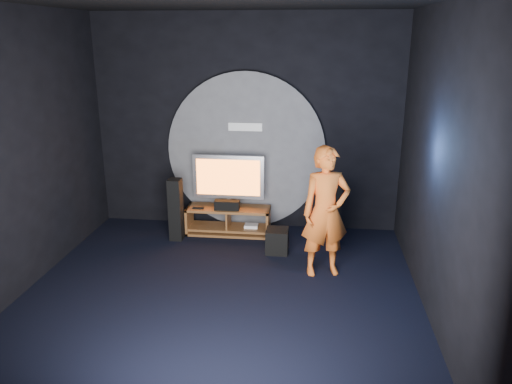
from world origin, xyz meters
TOP-DOWN VIEW (x-y plane):
  - floor at (0.00, 0.00)m, footprint 5.00×5.00m
  - back_wall at (0.00, 2.50)m, footprint 5.00×0.04m
  - front_wall at (0.00, -2.50)m, footprint 5.00×0.04m
  - left_wall at (-2.50, 0.00)m, footprint 0.04×5.00m
  - right_wall at (2.50, 0.00)m, footprint 0.04×5.00m
  - wall_disc_panel at (0.00, 2.44)m, footprint 2.60×0.11m
  - media_console at (-0.24, 2.05)m, footprint 1.36×0.45m
  - tv at (-0.24, 2.12)m, footprint 1.16×0.22m
  - center_speaker at (-0.24, 1.95)m, footprint 0.40×0.15m
  - remote at (-0.72, 1.93)m, footprint 0.18×0.05m
  - tower_speaker_left at (-1.02, 1.71)m, footprint 0.20×0.22m
  - tower_speaker_right at (1.45, 1.82)m, footprint 0.20×0.22m
  - subwoofer at (0.61, 1.39)m, footprint 0.33×0.33m
  - player at (1.30, 0.79)m, footprint 0.74×0.59m

SIDE VIEW (x-z plane):
  - floor at x=0.00m, z-range 0.00..0.00m
  - subwoofer at x=0.61m, z-range 0.00..0.36m
  - media_console at x=-0.24m, z-range -0.03..0.42m
  - remote at x=-0.72m, z-range 0.45..0.47m
  - tower_speaker_left at x=-1.02m, z-range 0.00..1.00m
  - tower_speaker_right at x=1.45m, z-range 0.00..1.00m
  - center_speaker at x=-0.24m, z-range 0.45..0.60m
  - player at x=1.30m, z-range 0.00..1.78m
  - tv at x=-0.24m, z-range 0.49..1.35m
  - wall_disc_panel at x=0.00m, z-range 0.00..2.60m
  - back_wall at x=0.00m, z-range 0.00..3.50m
  - front_wall at x=0.00m, z-range 0.00..3.50m
  - left_wall at x=-2.50m, z-range 0.00..3.50m
  - right_wall at x=2.50m, z-range 0.00..3.50m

